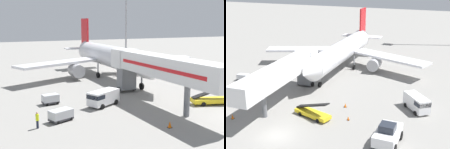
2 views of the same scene
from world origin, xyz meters
TOP-DOWN VIEW (x-y plane):
  - ground_plane at (0.00, 0.00)m, footprint 300.00×300.00m
  - airplane_at_gate at (-2.80, 30.48)m, footprint 37.54×36.72m
  - jet_bridge at (-5.13, 10.27)m, footprint 4.27×22.13m
  - pushback_tug at (13.67, 3.62)m, footprint 3.07×5.28m
  - belt_loader_truck at (1.74, 6.67)m, footprint 6.12×3.38m
  - service_van_near_center at (15.56, 14.76)m, footprint 4.65×5.11m
  - service_van_near_left at (-12.04, 12.20)m, footprint 4.96×3.82m
  - baggage_cart_far_left at (-18.17, 15.85)m, footprint 2.26×1.65m
  - safety_cone_alpha at (4.92, 11.78)m, footprint 0.45×0.45m
  - safety_cone_bravo at (6.92, 7.76)m, footprint 0.39×0.39m
  - safety_cone_charlie at (-8.84, 1.76)m, footprint 0.46×0.46m

SIDE VIEW (x-z plane):
  - ground_plane at x=0.00m, z-range 0.00..0.00m
  - safety_cone_bravo at x=6.92m, z-range 0.00..0.59m
  - safety_cone_alpha at x=4.92m, z-range 0.00..0.69m
  - safety_cone_charlie at x=-8.84m, z-range 0.00..0.70m
  - belt_loader_truck at x=1.74m, z-range -0.72..2.21m
  - baggage_cart_far_left at x=-18.17m, z-range 0.08..1.42m
  - service_van_near_left at x=-12.04m, z-range 0.15..2.18m
  - pushback_tug at x=13.67m, z-range -0.09..2.71m
  - service_van_near_center at x=15.56m, z-range 0.16..2.55m
  - airplane_at_gate at x=-2.80m, z-range -1.75..10.03m
  - jet_bridge at x=-5.13m, z-range 1.66..8.39m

